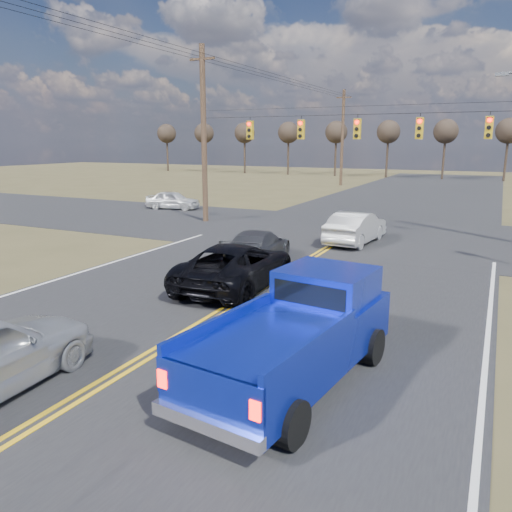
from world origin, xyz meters
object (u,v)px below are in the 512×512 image
at_px(white_car_queue, 356,228).
at_px(dgrey_car_queue, 257,246).
at_px(black_suv, 236,266).
at_px(cross_car_west, 173,200).
at_px(pickup_truck, 298,334).

relative_size(white_car_queue, dgrey_car_queue, 1.01).
xyz_separation_m(black_suv, white_car_queue, (1.60, 8.92, 0.01)).
relative_size(black_suv, cross_car_west, 1.41).
height_order(pickup_truck, cross_car_west, pickup_truck).
relative_size(black_suv, dgrey_car_queue, 1.18).
relative_size(pickup_truck, white_car_queue, 1.26).
distance_m(black_suv, cross_car_west, 20.08).
bearing_deg(pickup_truck, black_suv, 135.61).
distance_m(white_car_queue, dgrey_car_queue, 6.03).
height_order(black_suv, cross_car_west, black_suv).
xyz_separation_m(dgrey_car_queue, cross_car_west, (-12.32, 11.71, -0.01)).
xyz_separation_m(black_suv, dgrey_car_queue, (-0.88, 3.42, -0.09)).
height_order(pickup_truck, dgrey_car_queue, pickup_truck).
bearing_deg(dgrey_car_queue, pickup_truck, 111.47).
bearing_deg(pickup_truck, cross_car_west, 137.43).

